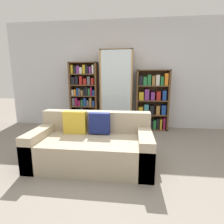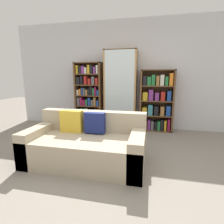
{
  "view_description": "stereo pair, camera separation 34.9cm",
  "coord_description": "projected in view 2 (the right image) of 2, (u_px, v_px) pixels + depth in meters",
  "views": [
    {
      "loc": [
        0.29,
        -2.1,
        1.3
      ],
      "look_at": [
        -0.11,
        1.3,
        0.62
      ],
      "focal_mm": 28.0,
      "sensor_mm": 36.0,
      "label": 1
    },
    {
      "loc": [
        0.64,
        -2.04,
        1.3
      ],
      "look_at": [
        -0.11,
        1.3,
        0.62
      ],
      "focal_mm": 28.0,
      "sensor_mm": 36.0,
      "label": 2
    }
  ],
  "objects": [
    {
      "name": "ground_plane",
      "position": [
        99.0,
        176.0,
        2.35
      ],
      "size": [
        16.0,
        16.0,
        0.0
      ],
      "primitive_type": "plane",
      "color": "gray"
    },
    {
      "name": "display_cabinet",
      "position": [
        121.0,
        90.0,
        4.36
      ],
      "size": [
        0.79,
        0.36,
        1.95
      ],
      "color": "#AD7F4C",
      "rests_on": "ground"
    },
    {
      "name": "bookshelf_left",
      "position": [
        89.0,
        96.0,
        4.59
      ],
      "size": [
        0.7,
        0.32,
        1.67
      ],
      "color": "brown",
      "rests_on": "ground"
    },
    {
      "name": "bookshelf_right",
      "position": [
        157.0,
        102.0,
        4.24
      ],
      "size": [
        0.79,
        0.32,
        1.48
      ],
      "color": "brown",
      "rests_on": "ground"
    },
    {
      "name": "couch",
      "position": [
        87.0,
        145.0,
        2.71
      ],
      "size": [
        1.77,
        0.91,
        0.77
      ],
      "color": "tan",
      "rests_on": "ground"
    },
    {
      "name": "wine_bottle",
      "position": [
        137.0,
        132.0,
        3.76
      ],
      "size": [
        0.08,
        0.08,
        0.34
      ],
      "color": "#192333",
      "rests_on": "ground"
    },
    {
      "name": "wall_back",
      "position": [
        126.0,
        75.0,
        4.48
      ],
      "size": [
        6.08,
        0.06,
        2.7
      ],
      "color": "silver",
      "rests_on": "ground"
    }
  ]
}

